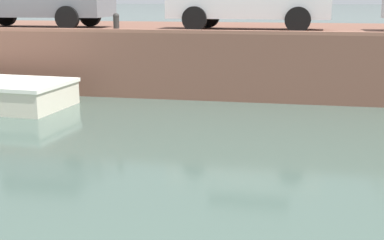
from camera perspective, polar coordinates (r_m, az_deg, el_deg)
ground_plane at (r=7.13m, az=5.24°, el=-6.36°), size 400.00×400.00×0.00m
far_quay_wall at (r=15.15m, az=8.76°, el=6.81°), size 60.00×6.00×1.55m
far_wall_coping at (r=12.21m, az=8.22°, el=9.22°), size 60.00×0.24×0.08m
mooring_bollard_mid at (r=13.04m, az=-8.09°, el=10.33°), size 0.15×0.15×0.45m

